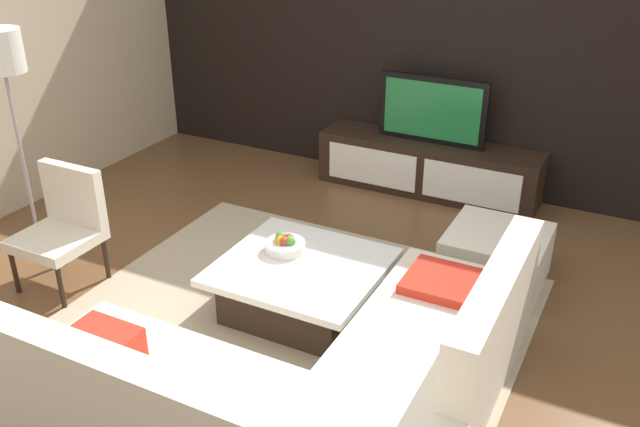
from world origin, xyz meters
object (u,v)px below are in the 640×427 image
at_px(coffee_table, 302,286).
at_px(ottoman, 496,257).
at_px(television, 432,110).
at_px(fruit_bowl, 285,245).
at_px(floor_lamp, 3,64).
at_px(sectional_couch, 312,390).
at_px(accent_chair_near, 64,221).
at_px(media_console, 428,167).

relative_size(coffee_table, ottoman, 1.53).
height_order(television, fruit_bowl, television).
bearing_deg(floor_lamp, sectional_couch, -16.82).
bearing_deg(coffee_table, accent_chair_near, -166.65).
bearing_deg(television, floor_lamp, -138.12).
bearing_deg(coffee_table, ottoman, 43.16).
xyz_separation_m(media_console, ottoman, (0.97, -1.29, -0.05)).
distance_m(coffee_table, ottoman, 1.47).
xyz_separation_m(television, floor_lamp, (-2.60, -2.33, 0.64)).
distance_m(coffee_table, accent_chair_near, 1.79).
distance_m(television, accent_chair_near, 3.27).
bearing_deg(accent_chair_near, television, 60.28).
relative_size(television, sectional_couch, 0.43).
relative_size(media_console, sectional_couch, 0.89).
height_order(accent_chair_near, fruit_bowl, accent_chair_near).
bearing_deg(coffee_table, media_console, 87.51).
height_order(media_console, ottoman, media_console).
xyz_separation_m(accent_chair_near, ottoman, (2.79, 1.41, -0.29)).
xyz_separation_m(coffee_table, floor_lamp, (-2.50, -0.04, 1.25)).
distance_m(television, ottoman, 1.73).
height_order(floor_lamp, fruit_bowl, floor_lamp).
xyz_separation_m(media_console, sectional_couch, (0.50, -3.27, 0.03)).
relative_size(accent_chair_near, fruit_bowl, 3.11).
distance_m(television, sectional_couch, 3.35).
distance_m(media_console, accent_chair_near, 3.27).
distance_m(accent_chair_near, ottoman, 3.14).
height_order(coffee_table, floor_lamp, floor_lamp).
height_order(sectional_couch, accent_chair_near, accent_chair_near).
distance_m(media_console, television, 0.56).
bearing_deg(floor_lamp, media_console, 41.88).
bearing_deg(ottoman, media_console, 127.00).
bearing_deg(media_console, television, 90.00).
bearing_deg(television, coffee_table, -92.49).
bearing_deg(accent_chair_near, fruit_bowl, 22.47).
xyz_separation_m(coffee_table, ottoman, (1.07, 1.01, -0.00)).
relative_size(floor_lamp, fruit_bowl, 6.09).
xyz_separation_m(television, ottoman, (0.97, -1.29, -0.61)).
relative_size(television, coffee_table, 0.93).
distance_m(television, floor_lamp, 3.55).
bearing_deg(fruit_bowl, coffee_table, -29.04).
distance_m(accent_chair_near, fruit_bowl, 1.62).
distance_m(sectional_couch, floor_lamp, 3.44).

